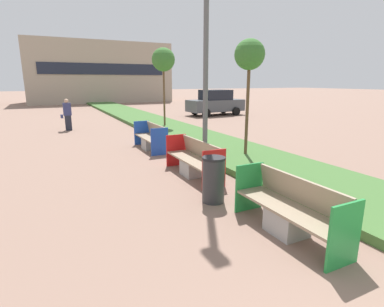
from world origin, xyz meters
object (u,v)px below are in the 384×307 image
(street_lamp_post, at_px, (206,2))
(parked_car_distant, at_px, (215,103))
(sapling_tree_far, at_px, (163,60))
(sapling_tree_near, at_px, (250,57))
(bench_blue_frame, at_px, (151,139))
(litter_bin, at_px, (213,180))
(bench_green_frame, at_px, (289,212))
(pedestrian_walking, at_px, (67,115))
(bench_red_frame, at_px, (194,162))

(street_lamp_post, distance_m, parked_car_distant, 14.56)
(street_lamp_post, distance_m, sapling_tree_far, 7.82)
(street_lamp_post, xyz_separation_m, sapling_tree_near, (1.68, 0.31, -1.28))
(sapling_tree_near, bearing_deg, bench_blue_frame, 129.94)
(street_lamp_post, bearing_deg, bench_blue_frame, 101.35)
(litter_bin, relative_size, street_lamp_post, 0.12)
(bench_green_frame, xyz_separation_m, bench_blue_frame, (-0.00, 7.09, -0.00))
(sapling_tree_near, bearing_deg, pedestrian_walking, 118.02)
(sapling_tree_far, xyz_separation_m, parked_car_distant, (5.76, 4.42, -2.60))
(sapling_tree_far, height_order, parked_car_distant, sapling_tree_far)
(pedestrian_walking, height_order, parked_car_distant, parked_car_distant)
(bench_green_frame, height_order, bench_red_frame, same)
(pedestrian_walking, bearing_deg, parked_car_distant, 15.22)
(sapling_tree_far, bearing_deg, bench_green_frame, -101.17)
(bench_blue_frame, bearing_deg, street_lamp_post, -78.65)
(bench_blue_frame, bearing_deg, pedestrian_walking, 111.57)
(bench_green_frame, bearing_deg, street_lamp_post, 81.38)
(pedestrian_walking, xyz_separation_m, parked_car_distant, (10.46, 2.85, 0.10))
(street_lamp_post, relative_size, sapling_tree_near, 2.20)
(bench_green_frame, distance_m, parked_car_distant, 17.94)
(sapling_tree_near, height_order, sapling_tree_far, sapling_tree_far)
(bench_red_frame, relative_size, street_lamp_post, 0.28)
(litter_bin, bearing_deg, pedestrian_walking, 99.72)
(parked_car_distant, bearing_deg, pedestrian_walking, -167.68)
(bench_red_frame, height_order, bench_blue_frame, same)
(bench_blue_frame, height_order, parked_car_distant, parked_car_distant)
(sapling_tree_far, bearing_deg, pedestrian_walking, 161.53)
(sapling_tree_near, height_order, parked_car_distant, sapling_tree_near)
(bench_red_frame, relative_size, pedestrian_walking, 1.42)
(litter_bin, height_order, sapling_tree_near, sapling_tree_near)
(street_lamp_post, distance_m, pedestrian_walking, 10.31)
(litter_bin, xyz_separation_m, parked_car_distant, (8.50, 14.31, 0.43))
(bench_green_frame, bearing_deg, sapling_tree_near, 62.20)
(bench_red_frame, height_order, litter_bin, litter_bin)
(litter_bin, relative_size, parked_car_distant, 0.23)
(sapling_tree_far, relative_size, pedestrian_walking, 2.57)
(parked_car_distant, bearing_deg, bench_green_frame, -119.56)
(sapling_tree_far, bearing_deg, bench_blue_frame, -116.86)
(pedestrian_walking, bearing_deg, litter_bin, -80.28)
(sapling_tree_near, bearing_deg, sapling_tree_far, 90.00)
(street_lamp_post, relative_size, pedestrian_walking, 5.08)
(bench_blue_frame, xyz_separation_m, litter_bin, (-0.45, -5.36, 0.12))
(bench_red_frame, height_order, street_lamp_post, street_lamp_post)
(bench_blue_frame, distance_m, parked_car_distant, 12.04)
(bench_red_frame, distance_m, pedestrian_walking, 9.97)
(bench_red_frame, bearing_deg, parked_car_distant, 57.25)
(bench_green_frame, relative_size, bench_red_frame, 0.94)
(street_lamp_post, height_order, sapling_tree_far, street_lamp_post)
(sapling_tree_near, bearing_deg, bench_red_frame, -160.06)
(bench_green_frame, height_order, pedestrian_walking, pedestrian_walking)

